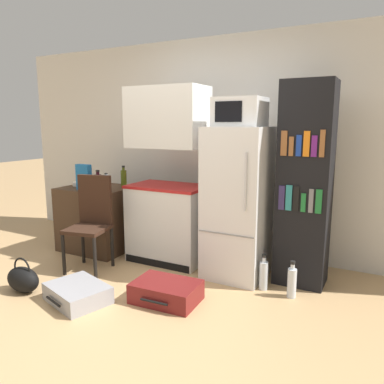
# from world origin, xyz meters

# --- Properties ---
(ground_plane) EXTENTS (24.00, 24.00, 0.00)m
(ground_plane) POSITION_xyz_m (0.00, 0.00, 0.00)
(ground_plane) COLOR tan
(wall_back) EXTENTS (6.40, 0.10, 2.55)m
(wall_back) POSITION_xyz_m (0.20, 2.00, 1.28)
(wall_back) COLOR silver
(wall_back) RESTS_ON ground_plane
(side_table) EXTENTS (0.82, 0.69, 0.78)m
(side_table) POSITION_xyz_m (-1.27, 1.26, 0.39)
(side_table) COLOR #422D1E
(side_table) RESTS_ON ground_plane
(kitchen_hutch) EXTENTS (0.87, 0.55, 1.94)m
(kitchen_hutch) POSITION_xyz_m (-0.29, 1.33, 0.89)
(kitchen_hutch) COLOR silver
(kitchen_hutch) RESTS_ON ground_plane
(refrigerator) EXTENTS (0.59, 0.65, 1.52)m
(refrigerator) POSITION_xyz_m (0.56, 1.29, 0.76)
(refrigerator) COLOR white
(refrigerator) RESTS_ON ground_plane
(microwave) EXTENTS (0.46, 0.40, 0.28)m
(microwave) POSITION_xyz_m (0.56, 1.29, 1.66)
(microwave) COLOR silver
(microwave) RESTS_ON refrigerator
(bookshelf) EXTENTS (0.48, 0.39, 1.95)m
(bookshelf) POSITION_xyz_m (1.19, 1.41, 0.97)
(bookshelf) COLOR black
(bookshelf) RESTS_ON ground_plane
(bottle_wine_dark) EXTENTS (0.08, 0.08, 0.24)m
(bottle_wine_dark) POSITION_xyz_m (-1.09, 1.08, 0.89)
(bottle_wine_dark) COLOR black
(bottle_wine_dark) RESTS_ON side_table
(bottle_clear_short) EXTENTS (0.08, 0.08, 0.16)m
(bottle_clear_short) POSITION_xyz_m (-1.24, 1.39, 0.85)
(bottle_clear_short) COLOR silver
(bottle_clear_short) RESTS_ON side_table
(bottle_olive_oil) EXTENTS (0.07, 0.07, 0.26)m
(bottle_olive_oil) POSITION_xyz_m (-0.99, 1.42, 0.89)
(bottle_olive_oil) COLOR #566619
(bottle_olive_oil) RESTS_ON side_table
(bowl) EXTENTS (0.16, 0.16, 0.04)m
(bowl) POSITION_xyz_m (-1.54, 1.24, 0.81)
(bowl) COLOR silver
(bowl) RESTS_ON side_table
(cereal_box) EXTENTS (0.19, 0.07, 0.30)m
(cereal_box) POSITION_xyz_m (-1.28, 1.05, 0.93)
(cereal_box) COLOR #1E66A8
(cereal_box) RESTS_ON side_table
(chair) EXTENTS (0.47, 0.48, 1.01)m
(chair) POSITION_xyz_m (-0.90, 0.74, 0.58)
(chair) COLOR black
(chair) RESTS_ON ground_plane
(suitcase_large_flat) EXTENTS (0.59, 0.44, 0.18)m
(suitcase_large_flat) POSITION_xyz_m (0.23, 0.43, 0.09)
(suitcase_large_flat) COLOR maroon
(suitcase_large_flat) RESTS_ON ground_plane
(suitcase_small_flat) EXTENTS (0.63, 0.55, 0.15)m
(suitcase_small_flat) POSITION_xyz_m (-0.46, 0.06, 0.08)
(suitcase_small_flat) COLOR #99999E
(suitcase_small_flat) RESTS_ON ground_plane
(handbag) EXTENTS (0.36, 0.20, 0.33)m
(handbag) POSITION_xyz_m (-1.05, -0.04, 0.12)
(handbag) COLOR black
(handbag) RESTS_ON ground_plane
(water_bottle_front) EXTENTS (0.08, 0.08, 0.34)m
(water_bottle_front) POSITION_xyz_m (1.19, 1.02, 0.14)
(water_bottle_front) COLOR silver
(water_bottle_front) RESTS_ON ground_plane
(water_bottle_middle) EXTENTS (0.08, 0.08, 0.35)m
(water_bottle_middle) POSITION_xyz_m (0.92, 1.07, 0.15)
(water_bottle_middle) COLOR silver
(water_bottle_middle) RESTS_ON ground_plane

